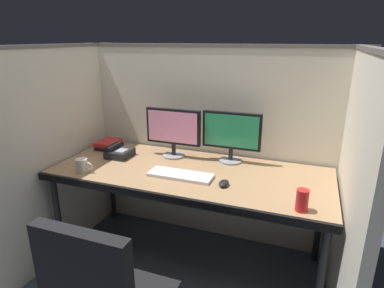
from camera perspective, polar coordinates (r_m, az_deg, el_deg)
ground_plane at (r=2.41m, az=-3.16°, el=-23.86°), size 8.00×8.00×0.00m
cubicle_partition_rear at (r=2.63m, az=3.00°, el=-0.18°), size 2.21×0.06×1.57m
cubicle_partition_left at (r=2.65m, az=-21.79°, el=-1.29°), size 0.06×1.41×1.57m
cubicle_partition_right at (r=2.03m, az=25.98°, el=-7.82°), size 0.06×1.41×1.57m
desk at (r=2.26m, az=-0.55°, el=-6.01°), size 1.90×0.80×0.74m
monitor_left at (r=2.45m, az=-3.33°, el=2.55°), size 0.43×0.17×0.37m
monitor_right at (r=2.36m, az=6.95°, el=1.81°), size 0.43×0.17×0.37m
keyboard_main at (r=2.15m, az=-2.04°, el=-5.49°), size 0.43×0.15×0.02m
computer_mouse at (r=2.03m, az=5.62°, el=-6.88°), size 0.06×0.10×0.04m
desk_phone at (r=2.56m, az=-12.69°, el=-1.45°), size 0.17×0.19×0.09m
soda_can at (r=1.82m, az=18.79°, el=-9.40°), size 0.07×0.07×0.12m
book_stack at (r=2.78m, az=-14.43°, el=-0.05°), size 0.16×0.21×0.06m
coffee_mug at (r=2.34m, az=-18.72°, el=-3.58°), size 0.13×0.08×0.09m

